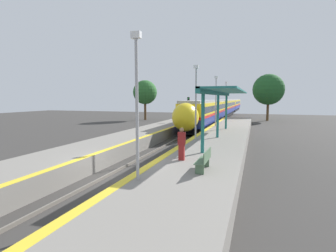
{
  "coord_description": "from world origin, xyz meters",
  "views": [
    {
      "loc": [
        6.49,
        -11.66,
        4.09
      ],
      "look_at": [
        0.61,
        5.93,
        2.11
      ],
      "focal_mm": 28.0,
      "sensor_mm": 36.0,
      "label": 1
    }
  ],
  "objects_px": {
    "railway_signal": "(188,109)",
    "lamppost_far": "(216,98)",
    "platform_bench": "(205,159)",
    "person_waiting": "(182,143)",
    "train": "(225,107)",
    "lamppost_farthest": "(226,98)",
    "lamppost_mid": "(196,98)",
    "lamppost_near": "(137,97)"
  },
  "relations": [
    {
      "from": "person_waiting",
      "to": "lamppost_near",
      "type": "bearing_deg",
      "value": -101.66
    },
    {
      "from": "lamppost_mid",
      "to": "lamppost_far",
      "type": "height_order",
      "value": "same"
    },
    {
      "from": "lamppost_far",
      "to": "lamppost_farthest",
      "type": "xyz_separation_m",
      "value": [
        0.0,
        10.07,
        0.0
      ]
    },
    {
      "from": "lamppost_near",
      "to": "lamppost_mid",
      "type": "relative_size",
      "value": 1.0
    },
    {
      "from": "railway_signal",
      "to": "lamppost_near",
      "type": "distance_m",
      "value": 25.59
    },
    {
      "from": "platform_bench",
      "to": "lamppost_farthest",
      "type": "xyz_separation_m",
      "value": [
        -2.17,
        28.15,
        2.65
      ]
    },
    {
      "from": "person_waiting",
      "to": "lamppost_near",
      "type": "xyz_separation_m",
      "value": [
        -0.74,
        -3.57,
        2.28
      ]
    },
    {
      "from": "lamppost_farthest",
      "to": "platform_bench",
      "type": "bearing_deg",
      "value": -85.59
    },
    {
      "from": "person_waiting",
      "to": "lamppost_mid",
      "type": "distance_m",
      "value": 6.94
    },
    {
      "from": "platform_bench",
      "to": "person_waiting",
      "type": "bearing_deg",
      "value": 133.89
    },
    {
      "from": "platform_bench",
      "to": "lamppost_mid",
      "type": "relative_size",
      "value": 0.3
    },
    {
      "from": "person_waiting",
      "to": "lamppost_mid",
      "type": "relative_size",
      "value": 0.3
    },
    {
      "from": "person_waiting",
      "to": "lamppost_far",
      "type": "distance_m",
      "value": 16.75
    },
    {
      "from": "railway_signal",
      "to": "lamppost_near",
      "type": "bearing_deg",
      "value": -80.23
    },
    {
      "from": "train",
      "to": "platform_bench",
      "type": "bearing_deg",
      "value": -84.67
    },
    {
      "from": "railway_signal",
      "to": "lamppost_far",
      "type": "distance_m",
      "value": 6.82
    },
    {
      "from": "person_waiting",
      "to": "lamppost_farthest",
      "type": "xyz_separation_m",
      "value": [
        -0.74,
        26.65,
        2.28
      ]
    },
    {
      "from": "train",
      "to": "lamppost_far",
      "type": "distance_m",
      "value": 30.24
    },
    {
      "from": "railway_signal",
      "to": "lamppost_near",
      "type": "relative_size",
      "value": 0.77
    },
    {
      "from": "train",
      "to": "person_waiting",
      "type": "bearing_deg",
      "value": -86.25
    },
    {
      "from": "lamppost_far",
      "to": "lamppost_near",
      "type": "bearing_deg",
      "value": -90.0
    },
    {
      "from": "lamppost_near",
      "to": "lamppost_farthest",
      "type": "bearing_deg",
      "value": 90.0
    },
    {
      "from": "train",
      "to": "lamppost_mid",
      "type": "bearing_deg",
      "value": -86.69
    },
    {
      "from": "platform_bench",
      "to": "person_waiting",
      "type": "relative_size",
      "value": 1.02
    },
    {
      "from": "person_waiting",
      "to": "railway_signal",
      "type": "xyz_separation_m",
      "value": [
        -5.07,
        21.61,
        0.75
      ]
    },
    {
      "from": "train",
      "to": "lamppost_near",
      "type": "xyz_separation_m",
      "value": [
        2.33,
        -50.23,
        1.95
      ]
    },
    {
      "from": "train",
      "to": "lamppost_far",
      "type": "relative_size",
      "value": 13.1
    },
    {
      "from": "platform_bench",
      "to": "lamppost_mid",
      "type": "xyz_separation_m",
      "value": [
        -2.17,
        8.0,
        2.65
      ]
    },
    {
      "from": "platform_bench",
      "to": "lamppost_farthest",
      "type": "relative_size",
      "value": 0.3
    },
    {
      "from": "train",
      "to": "railway_signal",
      "type": "distance_m",
      "value": 25.14
    },
    {
      "from": "platform_bench",
      "to": "person_waiting",
      "type": "xyz_separation_m",
      "value": [
        -1.43,
        1.49,
        0.37
      ]
    },
    {
      "from": "platform_bench",
      "to": "lamppost_far",
      "type": "bearing_deg",
      "value": 96.85
    },
    {
      "from": "lamppost_near",
      "to": "lamppost_mid",
      "type": "height_order",
      "value": "same"
    },
    {
      "from": "lamppost_mid",
      "to": "person_waiting",
      "type": "bearing_deg",
      "value": -83.55
    },
    {
      "from": "platform_bench",
      "to": "person_waiting",
      "type": "distance_m",
      "value": 2.1
    },
    {
      "from": "lamppost_near",
      "to": "railway_signal",
      "type": "bearing_deg",
      "value": 99.77
    },
    {
      "from": "train",
      "to": "lamppost_farthest",
      "type": "height_order",
      "value": "lamppost_farthest"
    },
    {
      "from": "lamppost_near",
      "to": "person_waiting",
      "type": "bearing_deg",
      "value": 78.34
    },
    {
      "from": "lamppost_near",
      "to": "platform_bench",
      "type": "bearing_deg",
      "value": 43.69
    },
    {
      "from": "lamppost_near",
      "to": "lamppost_farthest",
      "type": "xyz_separation_m",
      "value": [
        0.0,
        30.22,
        0.0
      ]
    },
    {
      "from": "platform_bench",
      "to": "lamppost_near",
      "type": "xyz_separation_m",
      "value": [
        -2.17,
        -2.07,
        2.65
      ]
    },
    {
      "from": "platform_bench",
      "to": "lamppost_farthest",
      "type": "distance_m",
      "value": 28.35
    }
  ]
}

